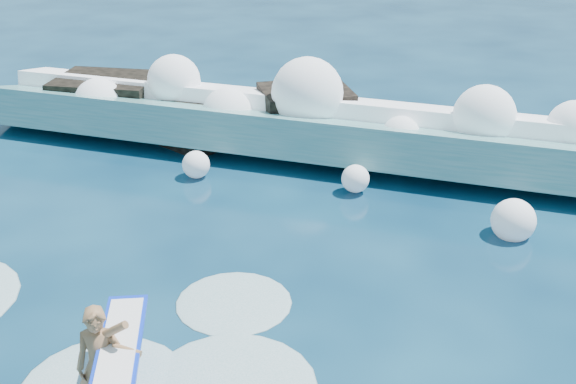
{
  "coord_description": "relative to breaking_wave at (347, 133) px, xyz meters",
  "views": [
    {
      "loc": [
        5.27,
        -9.47,
        6.84
      ],
      "look_at": [
        1.5,
        2.0,
        1.2
      ],
      "focal_mm": 45.0,
      "sensor_mm": 36.0,
      "label": 1
    }
  ],
  "objects": [
    {
      "name": "surf_foam",
      "position": [
        -2.11,
        -9.11,
        -0.58
      ],
      "size": [
        9.45,
        5.94,
        0.15
      ],
      "color": "silver",
      "rests_on": "ground"
    },
    {
      "name": "ground",
      "position": [
        -1.41,
        -6.99,
        -0.58
      ],
      "size": [
        200.0,
        200.0,
        0.0
      ],
      "primitive_type": "plane",
      "color": "#07233D",
      "rests_on": "ground"
    },
    {
      "name": "wave_spray",
      "position": [
        -0.05,
        -0.05,
        0.56
      ],
      "size": [
        14.79,
        4.81,
        2.48
      ],
      "color": "white",
      "rests_on": "ground"
    },
    {
      "name": "breaking_wave",
      "position": [
        0.0,
        0.0,
        0.0
      ],
      "size": [
        19.22,
        2.94,
        1.66
      ],
      "color": "teal",
      "rests_on": "ground"
    },
    {
      "name": "rock_cluster",
      "position": [
        -4.43,
        0.45,
        -0.07
      ],
      "size": [
        8.64,
        3.71,
        1.59
      ],
      "color": "black",
      "rests_on": "ground"
    },
    {
      "name": "surfer_with_board",
      "position": [
        -0.92,
        -9.82,
        0.09
      ],
      "size": [
        1.52,
        2.96,
        1.82
      ],
      "color": "#976C46",
      "rests_on": "ground"
    }
  ]
}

